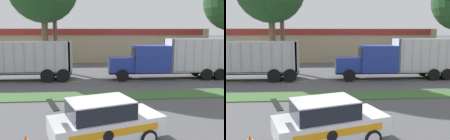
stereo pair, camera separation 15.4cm
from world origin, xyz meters
TOP-DOWN VIEW (x-y plane):
  - grass_verge at (0.00, 10.81)m, footprint 120.00×2.14m
  - centre_line_2 at (-10.81, 15.88)m, footprint 2.40×0.14m
  - centre_line_3 at (-5.41, 15.88)m, footprint 2.40×0.14m
  - centre_line_4 at (-0.01, 15.88)m, footprint 2.40×0.14m
  - centre_line_5 at (5.39, 15.88)m, footprint 2.40×0.14m
  - dump_truck_mid at (3.13, 16.68)m, footprint 11.45×2.69m
  - rally_car at (-2.84, 3.88)m, footprint 4.49×3.07m
  - store_building_backdrop at (-4.97, 34.58)m, footprint 35.93×12.10m

SIDE VIEW (x-z plane):
  - centre_line_2 at x=-10.81m, z-range 0.00..0.01m
  - centre_line_3 at x=-5.41m, z-range 0.00..0.01m
  - centre_line_4 at x=-0.01m, z-range 0.00..0.01m
  - centre_line_5 at x=5.39m, z-range 0.00..0.01m
  - grass_verge at x=0.00m, z-range 0.00..0.06m
  - rally_car at x=-2.84m, z-range 0.01..1.75m
  - dump_truck_mid at x=3.13m, z-range -0.21..3.39m
  - store_building_backdrop at x=-4.97m, z-range 0.00..4.56m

